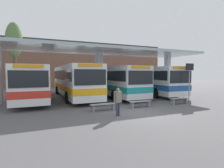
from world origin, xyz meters
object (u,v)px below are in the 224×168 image
transit_bus_center_bay (73,80)px  pedestrian_waiting (118,99)px  transit_bus_far_right_bay (148,79)px  poplar_tree_behind_left (14,41)px  waiting_bench_mid_platform (179,100)px  transit_bus_left_bay (30,81)px  transit_bus_right_bay (111,80)px  waiting_bench_far_platform (140,103)px  info_sign_platform (190,75)px  waiting_bench_near_pillar (103,106)px

transit_bus_center_bay → pedestrian_waiting: size_ratio=7.57×
transit_bus_far_right_bay → poplar_tree_behind_left: poplar_tree_behind_left is taller
transit_bus_far_right_bay → waiting_bench_mid_platform: transit_bus_far_right_bay is taller
pedestrian_waiting → poplar_tree_behind_left: size_ratio=0.19×
transit_bus_left_bay → transit_bus_far_right_bay: size_ratio=1.16×
transit_bus_right_bay → waiting_bench_far_platform: size_ratio=6.69×
waiting_bench_far_platform → info_sign_platform: bearing=6.8°
transit_bus_left_bay → info_sign_platform: size_ratio=3.69×
transit_bus_right_bay → transit_bus_left_bay: bearing=-6.5°
transit_bus_far_right_bay → waiting_bench_mid_platform: bearing=78.6°
transit_bus_left_bay → waiting_bench_mid_platform: (11.09, -7.56, -1.39)m
transit_bus_left_bay → info_sign_platform: (12.90, -6.90, 0.64)m
transit_bus_center_bay → info_sign_platform: 11.25m
transit_bus_center_bay → pedestrian_waiting: (0.68, -9.30, -0.79)m
transit_bus_far_right_bay → poplar_tree_behind_left: size_ratio=1.21×
transit_bus_right_bay → waiting_bench_mid_platform: bearing=112.1°
waiting_bench_far_platform → poplar_tree_behind_left: size_ratio=0.20×
waiting_bench_near_pillar → transit_bus_far_right_bay: bearing=38.2°
waiting_bench_mid_platform → transit_bus_far_right_bay: bearing=76.2°
info_sign_platform → poplar_tree_behind_left: bearing=137.3°
pedestrian_waiting → transit_bus_far_right_bay: bearing=28.7°
transit_bus_left_bay → waiting_bench_mid_platform: 13.50m
waiting_bench_mid_platform → poplar_tree_behind_left: size_ratio=0.19×
info_sign_platform → poplar_tree_behind_left: poplar_tree_behind_left is taller
poplar_tree_behind_left → waiting_bench_near_pillar: bearing=-66.0°
transit_bus_left_bay → transit_bus_far_right_bay: transit_bus_far_right_bay is taller
transit_bus_right_bay → waiting_bench_far_platform: transit_bus_right_bay is taller
waiting_bench_mid_platform → info_sign_platform: info_sign_platform is taller
waiting_bench_near_pillar → info_sign_platform: size_ratio=0.52×
waiting_bench_near_pillar → transit_bus_left_bay: bearing=120.7°
pedestrian_waiting → waiting_bench_mid_platform: bearing=-2.1°
transit_bus_center_bay → poplar_tree_behind_left: poplar_tree_behind_left is taller
transit_bus_left_bay → info_sign_platform: info_sign_platform is taller
info_sign_platform → transit_bus_center_bay: bearing=141.7°
poplar_tree_behind_left → transit_bus_left_bay: bearing=-74.3°
transit_bus_left_bay → pedestrian_waiting: bearing=116.6°
transit_bus_left_bay → transit_bus_center_bay: size_ratio=1.00×
transit_bus_right_bay → waiting_bench_mid_platform: 7.69m
waiting_bench_near_pillar → waiting_bench_mid_platform: size_ratio=1.03×
transit_bus_center_bay → poplar_tree_behind_left: bearing=-48.4°
transit_bus_center_bay → transit_bus_far_right_bay: 8.69m
transit_bus_left_bay → waiting_bench_near_pillar: size_ratio=7.11×
pedestrian_waiting → poplar_tree_behind_left: poplar_tree_behind_left is taller
info_sign_platform → pedestrian_waiting: bearing=-164.0°
waiting_bench_mid_platform → waiting_bench_far_platform: size_ratio=0.98×
transit_bus_center_bay → transit_bus_far_right_bay: size_ratio=1.16×
transit_bus_center_bay → poplar_tree_behind_left: (-5.97, 6.70, 4.68)m
waiting_bench_far_platform → transit_bus_far_right_bay: bearing=50.5°
transit_bus_center_bay → waiting_bench_far_platform: (3.30, -7.61, -1.44)m
transit_bus_left_bay → transit_bus_right_bay: (8.03, -0.65, 0.01)m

